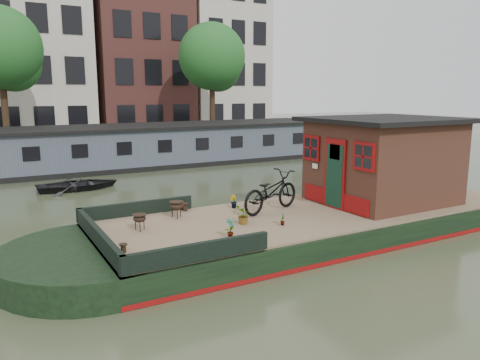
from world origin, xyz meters
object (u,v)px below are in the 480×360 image
bicycle (271,192)px  dinghy (78,181)px  brazier_front (140,222)px  brazier_rear (177,210)px  cabin (383,159)px  potted_plant_a (230,228)px

bicycle → dinghy: (-3.34, 8.77, -0.87)m
brazier_front → brazier_rear: brazier_rear is taller
cabin → brazier_front: cabin is taller
bicycle → brazier_front: bicycle is taller
bicycle → brazier_rear: size_ratio=4.86×
brazier_rear → dinghy: 8.22m
potted_plant_a → dinghy: size_ratio=0.14×
potted_plant_a → brazier_rear: potted_plant_a is taller
cabin → potted_plant_a: bearing=-170.0°
bicycle → potted_plant_a: 2.56m
cabin → brazier_rear: bearing=168.7°
brazier_front → dinghy: 8.79m
potted_plant_a → brazier_front: (-1.54, 1.52, -0.03)m
brazier_front → brazier_rear: bearing=28.4°
bicycle → brazier_front: bearing=73.3°
bicycle → brazier_rear: bearing=58.9°
brazier_front → cabin: bearing=-4.5°
cabin → potted_plant_a: 5.67m
bicycle → brazier_front: (-3.57, -0.01, -0.35)m
cabin → potted_plant_a: (-5.50, -0.97, -1.01)m
cabin → bicycle: size_ratio=1.96×
cabin → brazier_rear: 6.09m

